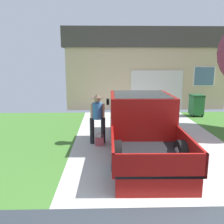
# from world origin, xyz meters

# --- Properties ---
(pickup_truck) EXTENTS (2.11, 5.60, 1.73)m
(pickup_truck) POSITION_xyz_m (-0.37, 3.52, 0.77)
(pickup_truck) COLOR maroon
(pickup_truck) RESTS_ON ground
(person_with_hat) EXTENTS (0.52, 0.46, 1.70)m
(person_with_hat) POSITION_xyz_m (-1.78, 3.84, 0.99)
(person_with_hat) COLOR black
(person_with_hat) RESTS_ON ground
(handbag) EXTENTS (0.28, 0.16, 0.43)m
(handbag) POSITION_xyz_m (-1.71, 3.60, 0.14)
(handbag) COLOR #B24C56
(handbag) RESTS_ON ground
(house_with_garage) EXTENTS (9.43, 5.51, 4.61)m
(house_with_garage) POSITION_xyz_m (0.84, 12.29, 2.34)
(house_with_garage) COLOR #D0B28C
(house_with_garage) RESTS_ON ground
(wheeled_trash_bin) EXTENTS (0.60, 0.72, 1.10)m
(wheeled_trash_bin) POSITION_xyz_m (3.13, 7.98, 0.60)
(wheeled_trash_bin) COLOR #286B38
(wheeled_trash_bin) RESTS_ON ground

